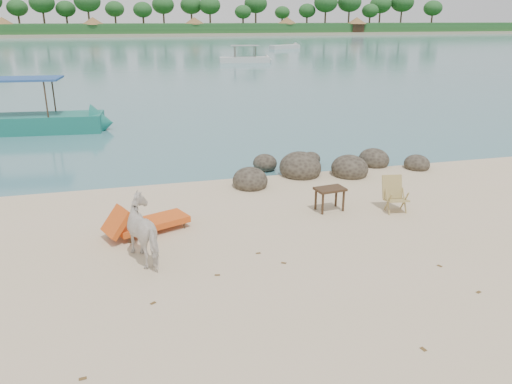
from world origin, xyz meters
TOP-DOWN VIEW (x-y plane):
  - water at (0.00, 90.00)m, footprint 400.00×400.00m
  - far_shore at (0.00, 170.00)m, footprint 420.00×90.00m
  - far_scenery at (0.03, 136.70)m, footprint 420.00×18.00m
  - boulders at (2.39, 5.85)m, footprint 6.26×2.76m
  - cow at (-2.91, 1.46)m, footprint 1.10×1.54m
  - side_table at (1.43, 2.94)m, footprint 0.75×0.54m
  - lounge_chair at (-2.77, 2.76)m, footprint 2.07×1.37m
  - deck_chair at (2.94, 2.47)m, footprint 0.61×0.66m
  - boat_near at (-7.37, 14.55)m, footprint 7.48×2.31m
  - boat_mid at (9.56, 45.63)m, footprint 6.02×2.05m
  - boat_far at (21.40, 68.63)m, footprint 5.95×3.70m
  - dead_leaves at (-0.93, -0.07)m, footprint 6.55×6.36m

SIDE VIEW (x-z plane):
  - water at x=0.00m, z-range 0.00..0.00m
  - far_shore at x=0.00m, z-range -0.70..0.70m
  - dead_leaves at x=-0.93m, z-range 0.00..0.00m
  - boulders at x=2.39m, z-range -0.28..0.64m
  - side_table at x=1.43m, z-range 0.00..0.56m
  - lounge_chair at x=-2.77m, z-range 0.00..0.59m
  - boat_far at x=21.40m, z-range 0.00..0.69m
  - deck_chair at x=2.94m, z-range 0.00..0.83m
  - cow at x=-2.91m, z-range 0.00..1.19m
  - boat_mid at x=9.56m, z-range 0.00..2.88m
  - boat_near at x=-7.37m, z-range 0.00..3.57m
  - far_scenery at x=0.03m, z-range -1.61..7.89m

